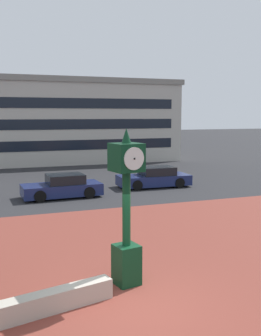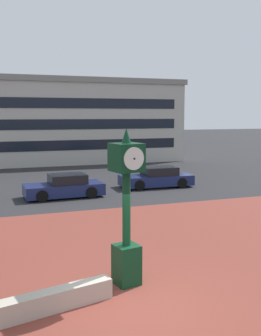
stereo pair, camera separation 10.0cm
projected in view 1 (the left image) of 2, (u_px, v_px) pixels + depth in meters
The scene contains 7 objects.
ground_plane at pixel (132, 306), 9.54m from camera, with size 200.00×200.00×0.00m, color #262628.
plaza_brick_paving at pixel (100, 264), 12.20m from camera, with size 44.00×13.72×0.01m, color brown.
planter_wall at pixel (49, 302), 9.19m from camera, with size 3.20×0.40×0.50m, color #ADA393.
street_clock at pixel (126, 210), 10.50m from camera, with size 0.86×0.89×4.22m.
car_street_mid at pixel (63, 187), 22.00m from camera, with size 4.39×2.07×1.28m.
car_street_far at pixel (154, 178), 25.20m from camera, with size 4.60×2.07×1.28m.
civic_building at pixel (57, 120), 41.02m from camera, with size 22.53×13.08×7.92m.
Camera 1 is at (-3.14, -8.45, 4.56)m, focal length 42.38 mm.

